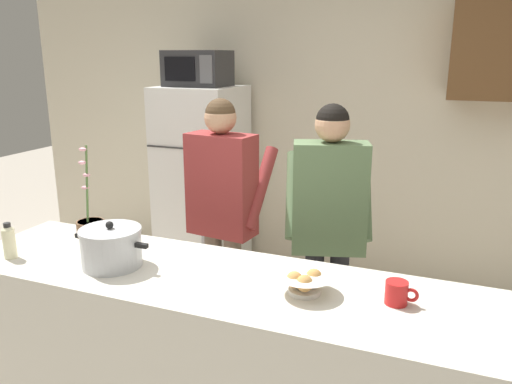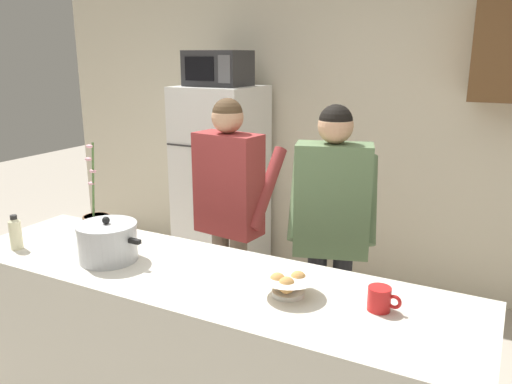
{
  "view_description": "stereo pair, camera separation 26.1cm",
  "coord_description": "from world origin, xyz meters",
  "px_view_note": "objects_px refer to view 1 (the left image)",
  "views": [
    {
      "loc": [
        0.97,
        -1.87,
        1.88
      ],
      "look_at": [
        0.0,
        0.55,
        1.17
      ],
      "focal_mm": 35.69,
      "sensor_mm": 36.0,
      "label": 1
    },
    {
      "loc": [
        1.21,
        -1.76,
        1.88
      ],
      "look_at": [
        0.0,
        0.55,
        1.17
      ],
      "focal_mm": 35.69,
      "sensor_mm": 36.0,
      "label": 2
    }
  ],
  "objects_px": {
    "microwave": "(198,68)",
    "bread_bowl": "(305,282)",
    "cooking_pot": "(111,247)",
    "coffee_mug": "(397,293)",
    "person_by_sink": "(329,213)",
    "potted_orchid": "(91,224)",
    "person_near_pot": "(223,199)",
    "bottle_near_edge": "(9,241)",
    "refrigerator": "(202,184)"
  },
  "relations": [
    {
      "from": "cooking_pot",
      "to": "coffee_mug",
      "type": "height_order",
      "value": "cooking_pot"
    },
    {
      "from": "refrigerator",
      "to": "person_near_pot",
      "type": "xyz_separation_m",
      "value": [
        0.67,
        -1.0,
        0.2
      ]
    },
    {
      "from": "refrigerator",
      "to": "person_by_sink",
      "type": "xyz_separation_m",
      "value": [
        1.35,
        -1.02,
        0.2
      ]
    },
    {
      "from": "cooking_pot",
      "to": "bottle_near_edge",
      "type": "height_order",
      "value": "cooking_pot"
    },
    {
      "from": "bread_bowl",
      "to": "bottle_near_edge",
      "type": "relative_size",
      "value": 1.37
    },
    {
      "from": "coffee_mug",
      "to": "potted_orchid",
      "type": "relative_size",
      "value": 0.26
    },
    {
      "from": "microwave",
      "to": "bread_bowl",
      "type": "distance_m",
      "value": 2.48
    },
    {
      "from": "coffee_mug",
      "to": "cooking_pot",
      "type": "bearing_deg",
      "value": -175.14
    },
    {
      "from": "bread_bowl",
      "to": "bottle_near_edge",
      "type": "xyz_separation_m",
      "value": [
        -1.44,
        -0.17,
        0.04
      ]
    },
    {
      "from": "coffee_mug",
      "to": "bread_bowl",
      "type": "xyz_separation_m",
      "value": [
        -0.37,
        -0.05,
        0.0
      ]
    },
    {
      "from": "person_near_pot",
      "to": "bread_bowl",
      "type": "bearing_deg",
      "value": -47.68
    },
    {
      "from": "microwave",
      "to": "person_by_sink",
      "type": "distance_m",
      "value": 1.84
    },
    {
      "from": "person_by_sink",
      "to": "microwave",
      "type": "bearing_deg",
      "value": 143.44
    },
    {
      "from": "bread_bowl",
      "to": "bottle_near_edge",
      "type": "height_order",
      "value": "bottle_near_edge"
    },
    {
      "from": "microwave",
      "to": "coffee_mug",
      "type": "relative_size",
      "value": 3.66
    },
    {
      "from": "refrigerator",
      "to": "coffee_mug",
      "type": "bearing_deg",
      "value": -44.8
    },
    {
      "from": "cooking_pot",
      "to": "bottle_near_edge",
      "type": "relative_size",
      "value": 2.22
    },
    {
      "from": "microwave",
      "to": "bread_bowl",
      "type": "height_order",
      "value": "microwave"
    },
    {
      "from": "bread_bowl",
      "to": "refrigerator",
      "type": "bearing_deg",
      "value": 128.07
    },
    {
      "from": "potted_orchid",
      "to": "refrigerator",
      "type": "bearing_deg",
      "value": 96.27
    },
    {
      "from": "microwave",
      "to": "bread_bowl",
      "type": "relative_size",
      "value": 1.96
    },
    {
      "from": "refrigerator",
      "to": "person_near_pot",
      "type": "relative_size",
      "value": 1.0
    },
    {
      "from": "refrigerator",
      "to": "bottle_near_edge",
      "type": "bearing_deg",
      "value": -89.4
    },
    {
      "from": "person_by_sink",
      "to": "coffee_mug",
      "type": "xyz_separation_m",
      "value": [
        0.47,
        -0.79,
        -0.04
      ]
    },
    {
      "from": "person_near_pot",
      "to": "person_by_sink",
      "type": "relative_size",
      "value": 1.0
    },
    {
      "from": "person_near_pot",
      "to": "refrigerator",
      "type": "bearing_deg",
      "value": 123.95
    },
    {
      "from": "microwave",
      "to": "coffee_mug",
      "type": "xyz_separation_m",
      "value": [
        1.82,
        -1.79,
        -0.8
      ]
    },
    {
      "from": "person_near_pot",
      "to": "potted_orchid",
      "type": "bearing_deg",
      "value": -127.93
    },
    {
      "from": "microwave",
      "to": "potted_orchid",
      "type": "relative_size",
      "value": 0.96
    },
    {
      "from": "refrigerator",
      "to": "potted_orchid",
      "type": "height_order",
      "value": "refrigerator"
    },
    {
      "from": "person_near_pot",
      "to": "bottle_near_edge",
      "type": "height_order",
      "value": "person_near_pot"
    },
    {
      "from": "coffee_mug",
      "to": "bread_bowl",
      "type": "bearing_deg",
      "value": -172.27
    },
    {
      "from": "refrigerator",
      "to": "potted_orchid",
      "type": "distance_m",
      "value": 1.65
    },
    {
      "from": "coffee_mug",
      "to": "potted_orchid",
      "type": "distance_m",
      "value": 1.65
    },
    {
      "from": "cooking_pot",
      "to": "coffee_mug",
      "type": "distance_m",
      "value": 1.29
    },
    {
      "from": "coffee_mug",
      "to": "bottle_near_edge",
      "type": "bearing_deg",
      "value": -173.15
    },
    {
      "from": "microwave",
      "to": "bread_bowl",
      "type": "xyz_separation_m",
      "value": [
        1.46,
        -1.84,
        -0.8
      ]
    },
    {
      "from": "microwave",
      "to": "cooking_pot",
      "type": "bearing_deg",
      "value": -74.15
    },
    {
      "from": "coffee_mug",
      "to": "bottle_near_edge",
      "type": "distance_m",
      "value": 1.81
    },
    {
      "from": "cooking_pot",
      "to": "microwave",
      "type": "bearing_deg",
      "value": 105.85
    },
    {
      "from": "microwave",
      "to": "person_near_pot",
      "type": "distance_m",
      "value": 1.4
    },
    {
      "from": "bread_bowl",
      "to": "microwave",
      "type": "bearing_deg",
      "value": 128.4
    },
    {
      "from": "cooking_pot",
      "to": "coffee_mug",
      "type": "bearing_deg",
      "value": 4.86
    },
    {
      "from": "coffee_mug",
      "to": "potted_orchid",
      "type": "height_order",
      "value": "potted_orchid"
    },
    {
      "from": "person_near_pot",
      "to": "bottle_near_edge",
      "type": "relative_size",
      "value": 9.11
    },
    {
      "from": "person_near_pot",
      "to": "cooking_pot",
      "type": "bearing_deg",
      "value": -98.21
    },
    {
      "from": "person_by_sink",
      "to": "coffee_mug",
      "type": "distance_m",
      "value": 0.92
    },
    {
      "from": "person_by_sink",
      "to": "bottle_near_edge",
      "type": "distance_m",
      "value": 1.66
    },
    {
      "from": "refrigerator",
      "to": "bottle_near_edge",
      "type": "height_order",
      "value": "refrigerator"
    },
    {
      "from": "coffee_mug",
      "to": "bottle_near_edge",
      "type": "relative_size",
      "value": 0.73
    }
  ]
}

